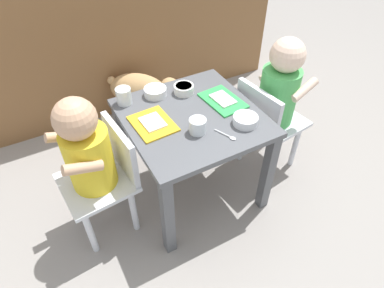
% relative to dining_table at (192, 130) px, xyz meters
% --- Properties ---
extents(ground_plane, '(7.00, 7.00, 0.00)m').
position_rel_dining_table_xyz_m(ground_plane, '(0.00, 0.00, -0.39)').
color(ground_plane, gray).
extents(kitchen_cabinet_back, '(2.05, 0.38, 1.03)m').
position_rel_dining_table_xyz_m(kitchen_cabinet_back, '(0.00, 0.99, 0.13)').
color(kitchen_cabinet_back, brown).
rests_on(kitchen_cabinet_back, ground).
extents(dining_table, '(0.56, 0.57, 0.47)m').
position_rel_dining_table_xyz_m(dining_table, '(0.00, 0.00, 0.00)').
color(dining_table, '#515459').
rests_on(dining_table, ground).
extents(seated_child_left, '(0.30, 0.30, 0.71)m').
position_rel_dining_table_xyz_m(seated_child_left, '(-0.44, 0.00, 0.06)').
color(seated_child_left, silver).
rests_on(seated_child_left, ground).
extents(seated_child_right, '(0.31, 0.31, 0.72)m').
position_rel_dining_table_xyz_m(seated_child_right, '(0.44, -0.03, 0.07)').
color(seated_child_right, silver).
rests_on(seated_child_right, ground).
extents(dog, '(0.39, 0.38, 0.33)m').
position_rel_dining_table_xyz_m(dog, '(0.01, 0.64, -0.17)').
color(dog, tan).
rests_on(dog, ground).
extents(food_tray_left, '(0.16, 0.20, 0.02)m').
position_rel_dining_table_xyz_m(food_tray_left, '(-0.17, 0.02, 0.09)').
color(food_tray_left, gold).
rests_on(food_tray_left, dining_table).
extents(food_tray_right, '(0.16, 0.22, 0.02)m').
position_rel_dining_table_xyz_m(food_tray_right, '(0.17, 0.02, 0.09)').
color(food_tray_right, green).
rests_on(food_tray_right, dining_table).
extents(water_cup_left, '(0.07, 0.07, 0.06)m').
position_rel_dining_table_xyz_m(water_cup_left, '(-0.03, -0.10, 0.11)').
color(water_cup_left, white).
rests_on(water_cup_left, dining_table).
extents(water_cup_right, '(0.07, 0.07, 0.07)m').
position_rel_dining_table_xyz_m(water_cup_right, '(-0.22, 0.22, 0.12)').
color(water_cup_right, white).
rests_on(water_cup_right, dining_table).
extents(veggie_bowl_near, '(0.10, 0.10, 0.04)m').
position_rel_dining_table_xyz_m(veggie_bowl_near, '(0.16, -0.15, 0.10)').
color(veggie_bowl_near, white).
rests_on(veggie_bowl_near, dining_table).
extents(cereal_bowl_right_side, '(0.09, 0.09, 0.04)m').
position_rel_dining_table_xyz_m(cereal_bowl_right_side, '(0.05, 0.17, 0.11)').
color(cereal_bowl_right_side, white).
rests_on(cereal_bowl_right_side, dining_table).
extents(veggie_bowl_far, '(0.10, 0.10, 0.04)m').
position_rel_dining_table_xyz_m(veggie_bowl_far, '(-0.07, 0.21, 0.10)').
color(veggie_bowl_far, white).
rests_on(veggie_bowl_far, dining_table).
extents(spoon_by_left_tray, '(0.05, 0.10, 0.01)m').
position_rel_dining_table_xyz_m(spoon_by_left_tray, '(0.06, -0.18, 0.09)').
color(spoon_by_left_tray, silver).
rests_on(spoon_by_left_tray, dining_table).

